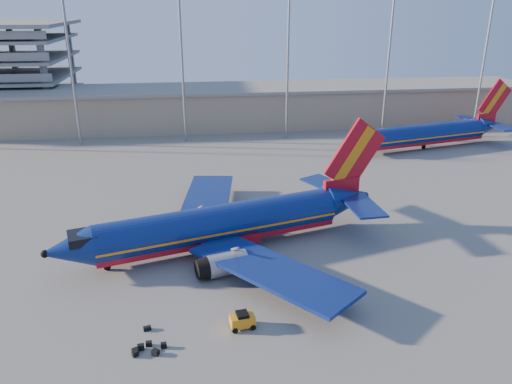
% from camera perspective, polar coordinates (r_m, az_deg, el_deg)
% --- Properties ---
extents(ground, '(220.00, 220.00, 0.00)m').
position_cam_1_polar(ground, '(56.47, -3.05, -6.18)').
color(ground, slate).
rests_on(ground, ground).
extents(terminal_building, '(122.00, 16.00, 8.50)m').
position_cam_1_polar(terminal_building, '(111.05, -0.21, 9.86)').
color(terminal_building, gray).
rests_on(terminal_building, ground).
extents(light_mast_row, '(101.60, 1.60, 28.65)m').
position_cam_1_polar(light_mast_row, '(96.85, -2.36, 16.11)').
color(light_mast_row, gray).
rests_on(light_mast_row, ground).
extents(aircraft_main, '(38.20, 36.22, 13.25)m').
position_cam_1_polar(aircraft_main, '(55.10, -3.23, -3.63)').
color(aircraft_main, navy).
rests_on(aircraft_main, ground).
extents(aircraft_second, '(35.23, 16.22, 12.13)m').
position_cam_1_polar(aircraft_second, '(98.52, 19.19, 6.34)').
color(aircraft_second, navy).
rests_on(aircraft_second, ground).
extents(baggage_tug, '(2.22, 1.54, 1.47)m').
position_cam_1_polar(baggage_tug, '(43.14, -1.58, -14.42)').
color(baggage_tug, orange).
rests_on(baggage_tug, ground).
extents(luggage_pile, '(2.74, 3.80, 0.53)m').
position_cam_1_polar(luggage_pile, '(42.20, -12.36, -16.82)').
color(luggage_pile, black).
rests_on(luggage_pile, ground).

